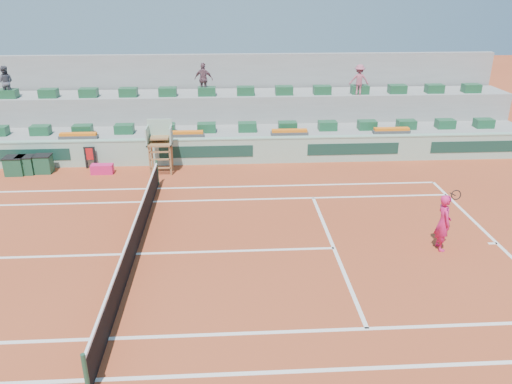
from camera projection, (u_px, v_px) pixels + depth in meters
The scene contains 20 objects.
ground at pixel (136, 254), 15.92m from camera, with size 90.00×90.00×0.00m, color #9D3B1E.
seating_tier_lower at pixel (169, 139), 25.53m from camera, with size 36.00×4.00×1.20m, color #959592.
seating_tier_upper at pixel (171, 118), 26.73m from camera, with size 36.00×2.40×2.60m, color #959592.
stadium_back_wall at pixel (173, 95), 27.85m from camera, with size 36.00×0.40×4.40m, color #959592.
player_bag at pixel (102, 169), 22.53m from camera, with size 0.97×0.43×0.43m, color #DB1C64.
spectator_left at pixel (5, 82), 24.89m from camera, with size 0.78×0.61×1.61m, color #464752.
spectator_mid at pixel (204, 79), 25.48m from camera, with size 0.97×0.40×1.65m, color #704B56.
spectator_right at pixel (359, 80), 25.65m from camera, with size 1.00×0.57×1.54m, color #A45266.
court_lines at pixel (136, 254), 15.92m from camera, with size 23.89×11.09×0.01m.
tennis_net at pixel (134, 239), 15.71m from camera, with size 0.10×11.97×1.10m.
advertising_hoarding at pixel (164, 152), 23.49m from camera, with size 36.00×0.34×1.26m.
umpire_chair at pixel (160, 139), 22.21m from camera, with size 1.10×0.90×2.40m.
seat_row_lower at pixel (166, 128), 24.38m from camera, with size 32.90×0.60×0.44m.
seat_row_upper at pixel (168, 92), 25.58m from camera, with size 32.90×0.60×0.44m.
flower_planters at pixel (132, 135), 23.60m from camera, with size 26.80×0.36×0.28m.
drink_cooler_a at pixel (44, 164), 22.56m from camera, with size 0.76×0.66×0.84m.
drink_cooler_b at pixel (26, 165), 22.43m from camera, with size 0.75×0.65×0.84m.
drink_cooler_c at pixel (15, 166), 22.35m from camera, with size 0.85×0.74×0.84m.
towel_rack at pixel (90, 156), 23.03m from camera, with size 0.51×0.09×1.03m.
tennis_player at pixel (443, 222), 15.89m from camera, with size 0.47×0.91×2.28m.
Camera 1 is at (3.02, -14.10, 8.01)m, focal length 35.00 mm.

